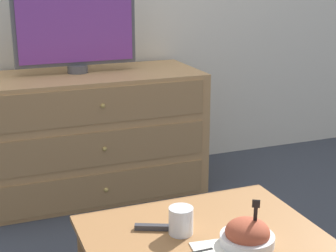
% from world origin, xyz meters
% --- Properties ---
extents(ground_plane, '(12.00, 12.00, 0.00)m').
position_xyz_m(ground_plane, '(0.00, 0.00, 0.00)').
color(ground_plane, '#383D47').
extents(dresser, '(1.20, 0.56, 0.68)m').
position_xyz_m(dresser, '(0.03, -0.30, 0.34)').
color(dresser, tan).
rests_on(dresser, ground_plane).
extents(tv, '(0.65, 0.11, 0.48)m').
position_xyz_m(tv, '(-0.02, -0.25, 0.94)').
color(tv, '#515156').
rests_on(tv, dresser).
extents(coffee_table, '(0.77, 0.58, 0.38)m').
position_xyz_m(coffee_table, '(0.09, -1.63, 0.33)').
color(coffee_table, '#9E6B3D').
rests_on(coffee_table, ground_plane).
extents(takeout_bowl, '(0.17, 0.17, 0.18)m').
position_xyz_m(takeout_bowl, '(0.20, -1.74, 0.42)').
color(takeout_bowl, silver).
rests_on(takeout_bowl, coffee_table).
extents(drink_cup, '(0.08, 0.08, 0.09)m').
position_xyz_m(drink_cup, '(0.03, -1.60, 0.42)').
color(drink_cup, beige).
rests_on(drink_cup, coffee_table).
extents(remote_control, '(0.15, 0.08, 0.02)m').
position_xyz_m(remote_control, '(-0.04, -1.55, 0.39)').
color(remote_control, '#38383D').
rests_on(remote_control, coffee_table).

